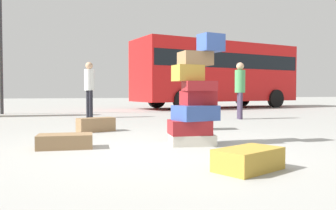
% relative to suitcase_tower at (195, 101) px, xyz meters
% --- Properties ---
extents(ground_plane, '(80.00, 80.00, 0.00)m').
position_rel_suitcase_tower_xyz_m(ground_plane, '(-0.44, -0.23, -0.65)').
color(ground_plane, '#9E9E99').
extents(suitcase_tower, '(0.85, 0.64, 1.66)m').
position_rel_suitcase_tower_xyz_m(suitcase_tower, '(0.00, 0.00, 0.00)').
color(suitcase_tower, beige).
rests_on(suitcase_tower, ground).
extents(suitcase_tan_left_side, '(0.81, 0.67, 0.23)m').
position_rel_suitcase_tower_xyz_m(suitcase_tan_left_side, '(-0.10, -1.79, -0.54)').
color(suitcase_tan_left_side, '#B28C33').
rests_on(suitcase_tan_left_side, ground).
extents(suitcase_brown_white_trunk, '(0.78, 0.52, 0.27)m').
position_rel_suitcase_tower_xyz_m(suitcase_brown_white_trunk, '(-1.29, 2.18, -0.52)').
color(suitcase_brown_white_trunk, olive).
rests_on(suitcase_brown_white_trunk, ground).
extents(suitcase_brown_behind_tower, '(0.78, 0.47, 0.20)m').
position_rel_suitcase_tower_xyz_m(suitcase_brown_behind_tower, '(-1.88, 0.18, -0.55)').
color(suitcase_brown_behind_tower, olive).
rests_on(suitcase_brown_behind_tower, ground).
extents(suitcase_charcoal_right_side, '(0.26, 0.43, 0.56)m').
position_rel_suitcase_tower_xyz_m(suitcase_charcoal_right_side, '(0.94, 1.91, -0.37)').
color(suitcase_charcoal_right_side, '#4C4C51').
rests_on(suitcase_charcoal_right_side, ground).
extents(person_bearded_onlooker, '(0.30, 0.33, 1.70)m').
position_rel_suitcase_tower_xyz_m(person_bearded_onlooker, '(-1.16, 5.99, 0.36)').
color(person_bearded_onlooker, black).
rests_on(person_bearded_onlooker, ground).
extents(person_tourist_with_camera, '(0.30, 0.33, 1.65)m').
position_rel_suitcase_tower_xyz_m(person_tourist_with_camera, '(3.01, 4.24, 0.32)').
color(person_tourist_with_camera, '#3F334C').
rests_on(person_tourist_with_camera, ground).
extents(parked_bus, '(8.72, 4.23, 3.15)m').
position_rel_suitcase_tower_xyz_m(parked_bus, '(5.36, 11.02, 1.18)').
color(parked_bus, red).
rests_on(parked_bus, ground).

